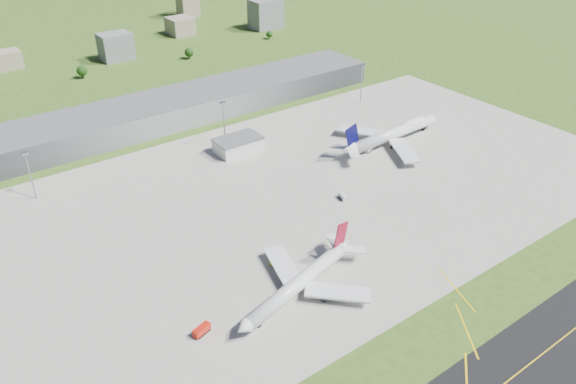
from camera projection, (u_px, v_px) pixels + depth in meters
ground at (183, 127)px, 357.09m from camera, size 1400.00×1400.00×0.00m
apron at (301, 194)px, 285.94m from camera, size 360.00×190.00×0.08m
terminal at (172, 109)px, 363.66m from camera, size 300.00×42.00×15.00m
ops_building at (238, 145)px, 325.49m from camera, size 26.00×16.00×8.00m
mast_west at (28, 168)px, 272.91m from camera, size 3.50×2.00×25.90m
mast_center at (223, 115)px, 328.89m from camera, size 3.50×2.00×25.90m
mast_east at (362, 78)px, 384.87m from camera, size 3.50×2.00×25.90m
airliner_red_twin at (301, 282)px, 218.58m from camera, size 67.80×51.90×18.86m
airliner_blue_quad at (394, 133)px, 334.95m from camera, size 82.67×64.84×21.59m
fire_truck at (202, 330)px, 200.82m from camera, size 7.53×4.53×3.18m
tug_yellow at (274, 263)px, 235.59m from camera, size 3.59×2.32×1.72m
van_white_near at (343, 197)px, 280.87m from camera, size 3.85×6.06×2.82m
van_white_far at (369, 150)px, 326.03m from camera, size 5.55×3.84×2.60m
bldg_cw at (8, 60)px, 454.63m from camera, size 20.00×18.00×14.00m
bldg_c at (116, 47)px, 472.52m from camera, size 26.00×20.00×22.00m
bldg_ce at (180, 26)px, 542.48m from camera, size 22.00×24.00×16.00m
bldg_e at (266, 14)px, 559.34m from camera, size 30.00×22.00×28.00m
tree_c at (82, 71)px, 434.01m from camera, size 8.10×8.10×9.90m
tree_e at (189, 52)px, 476.52m from camera, size 7.65×7.65×9.35m
tree_far_e at (269, 34)px, 529.75m from camera, size 6.30×6.30×7.70m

